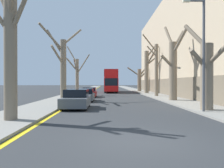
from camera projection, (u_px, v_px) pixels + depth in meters
The scene contains 18 objects.
ground_plane at pixel (140, 141), 7.14m from camera, with size 300.00×300.00×0.00m, color #2B2D30.
sidewalk_left at pixel (87, 90), 56.97m from camera, with size 3.35×120.00×0.12m, color gray.
sidewalk_right at pixel (134, 90), 57.27m from camera, with size 3.35×120.00×0.12m, color gray.
building_facade_right at pixel (193, 48), 35.01m from camera, with size 10.08×42.00×15.11m.
kerb_line_stripe at pixel (95, 90), 57.02m from camera, with size 0.24×120.00×0.01m, color yellow.
street_tree_left_0 at pixel (9, 48), 10.63m from camera, with size 3.56×3.32×7.36m.
street_tree_left_1 at pixel (63, 65), 22.28m from camera, with size 3.58×4.49×7.90m.
street_tree_left_2 at pixel (76, 73), 33.15m from camera, with size 4.52×3.22×7.58m.
street_tree_right_0 at pixel (207, 72), 14.37m from camera, with size 2.66×4.37×6.16m.
street_tree_right_1 at pixel (173, 67), 22.52m from camera, with size 2.83×4.35×8.14m.
street_tree_right_2 at pixel (156, 68), 29.50m from camera, with size 2.97×2.09×8.15m.
street_tree_right_3 at pixel (147, 69), 37.45m from camera, with size 2.41×5.24×8.42m.
street_tree_right_4 at pixel (139, 79), 45.85m from camera, with size 4.48×1.90×5.41m.
double_decker_bus at pixel (111, 80), 43.58m from camera, with size 2.54×11.70×4.29m.
parked_car_0 at pixel (76, 99), 16.25m from camera, with size 1.88×3.90×1.42m.
parked_car_1 at pixel (85, 95), 22.42m from camera, with size 1.88×3.91×1.29m.
parked_car_2 at pixel (89, 92), 28.74m from camera, with size 1.79×4.22×1.28m.
lamp_post at pixel (202, 49), 13.63m from camera, with size 1.40×0.20×7.18m.
Camera 1 is at (-1.10, -7.10, 1.93)m, focal length 35.00 mm.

